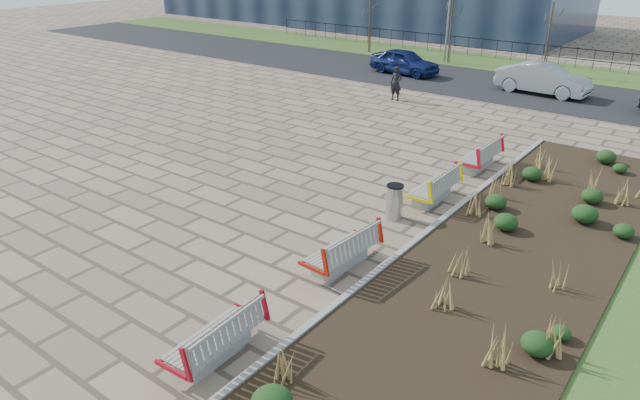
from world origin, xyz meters
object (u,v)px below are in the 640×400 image
Objects in this scene: pedestrian at (396,83)px; car_blue at (405,62)px; bench_a at (213,335)px; lamp_west at (449,14)px; bench_c at (433,185)px; bench_d at (479,154)px; car_silver at (543,79)px; litter_bin at (394,202)px; bench_b at (340,248)px.

car_blue is at bearing 110.32° from pedestrian.
lamp_west is (-9.00, 28.26, 2.54)m from bench_a.
bench_c is 21.57m from lamp_west.
bench_d is at bearing 89.83° from bench_c.
lamp_west is at bearing 63.70° from car_silver.
lamp_west is (-8.69, 21.15, 2.55)m from litter_bin.
litter_bin is (-0.31, -5.11, -0.01)m from bench_d.
bench_c is 3.39m from bench_d.
bench_d is 0.51× the size of car_blue.
lamp_west is at bearing -1.77° from car_blue.
lamp_west is at bearing 119.55° from bench_d.
bench_b reaches higher than litter_bin.
car_blue is (-9.49, 19.90, 0.22)m from bench_b.
bench_d is 2.13× the size of litter_bin.
bench_a is 29.77m from lamp_west.
litter_bin is 13.13m from pedestrian.
bench_a and bench_c have the same top height.
bench_a is at bearing -172.71° from car_silver.
car_blue is (-2.61, 5.50, -0.09)m from pedestrian.
pedestrian is 0.40× the size of car_blue.
car_silver is at bearing 41.19° from pedestrian.
lamp_west is at bearing 112.34° from litter_bin.
car_blue is (-9.49, 15.14, 0.22)m from bench_c.
car_blue is at bearing 119.40° from bench_b.
car_silver is (-1.58, 11.79, 0.27)m from bench_d.
lamp_west is (-7.42, 4.25, 2.27)m from car_silver.
car_silver reaches higher than litter_bin.
bench_b is 3.06m from litter_bin.
bench_b is at bearing -69.61° from pedestrian.
bench_a is at bearing -90.17° from bench_c.
lamp_west reaches higher than car_blue.
bench_a is at bearing -86.09° from bench_b.
car_silver is at bearing 97.89° from bench_d.
pedestrian reaches higher than bench_b.
litter_bin is at bearing -172.16° from car_silver.
litter_bin is at bearing -65.08° from pedestrian.
car_silver is 8.85m from lamp_west.
car_blue is (-9.49, 11.75, 0.22)m from bench_d.
bench_b is 1.00× the size of bench_c.
pedestrian is (-6.57, 11.36, 0.32)m from litter_bin.
litter_bin is at bearing -146.74° from car_blue.
bench_a is 0.35× the size of lamp_west.
car_blue is 4.91m from lamp_west.
bench_a is at bearing -72.34° from lamp_west.
bench_b is at bearing -90.17° from bench_c.
bench_b is at bearing -84.27° from litter_bin.
bench_d is (0.00, 8.15, 0.00)m from bench_b.
car_silver is (5.29, 5.54, -0.04)m from pedestrian.
bench_a is 2.13× the size of litter_bin.
bench_a is 25.77m from car_blue.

